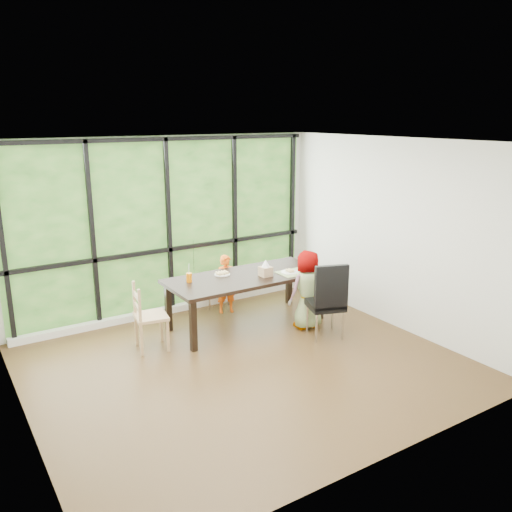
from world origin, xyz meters
The scene contains 23 objects.
ground centered at (0.00, 0.00, 0.00)m, with size 5.00×5.00×0.00m, color black.
back_wall centered at (0.00, 2.25, 1.35)m, with size 5.00×5.00×0.00m, color silver.
foliage_backdrop centered at (0.00, 2.23, 1.35)m, with size 4.80×0.02×2.65m, color #24491B.
window_mullions centered at (0.00, 2.19, 1.35)m, with size 4.80×0.06×2.65m, color black, non-canonical shape.
window_sill centered at (0.00, 2.15, 0.05)m, with size 4.80×0.12×0.10m, color silver.
dining_table centered at (0.70, 1.10, 0.38)m, with size 2.31×1.00×0.75m, color black.
chair_window_leather centered at (0.66, 2.11, 0.54)m, with size 0.46×0.46×1.08m, color black.
chair_interior_leather centered at (1.39, 0.15, 0.54)m, with size 0.46×0.46×1.08m, color black.
chair_end_beech centered at (-0.78, 1.06, 0.45)m, with size 0.42×0.40×0.90m, color #A47B53.
child_toddler centered at (0.70, 1.70, 0.46)m, with size 0.33×0.22×0.92m, color #E8560E.
child_older centered at (1.38, 0.54, 0.57)m, with size 0.56×0.36×1.14m, color gray.
placemat centered at (1.37, 0.85, 0.75)m, with size 0.48×0.35×0.01m, color tan.
plate_far centered at (0.42, 1.32, 0.76)m, with size 0.22×0.22×0.01m, color white.
plate_near centered at (1.31, 0.88, 0.76)m, with size 0.26×0.26×0.02m, color white.
orange_cup centered at (-0.12, 1.27, 0.81)m, with size 0.08×0.08×0.13m, color orange.
green_cup centered at (1.67, 0.84, 0.81)m, with size 0.07×0.07×0.11m, color #65DE3C.
white_mug centered at (1.76, 1.16, 0.79)m, with size 0.07×0.07×0.07m, color white.
tissue_box centered at (0.92, 0.93, 0.82)m, with size 0.16×0.16×0.14m, color tan.
crepe_rolls_far centered at (0.42, 1.32, 0.78)m, with size 0.20×0.12×0.04m, color tan, non-canonical shape.
crepe_rolls_near centered at (1.31, 0.88, 0.78)m, with size 0.10×0.12×0.04m, color tan, non-canonical shape.
straw_white centered at (-0.12, 1.27, 0.92)m, with size 0.01×0.01×0.20m, color white.
straw_pink centered at (1.67, 0.84, 0.90)m, with size 0.01×0.01×0.20m, color pink.
tissue centered at (0.92, 0.93, 0.94)m, with size 0.12×0.12×0.11m, color white.
Camera 1 is at (-3.09, -5.10, 2.99)m, focal length 37.05 mm.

